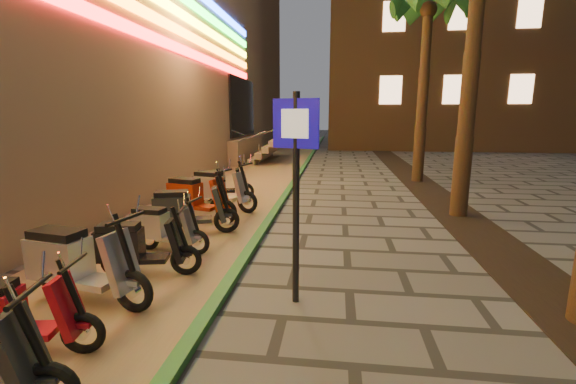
# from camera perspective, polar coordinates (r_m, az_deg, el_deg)

# --- Properties ---
(parking_strip) EXTENTS (3.40, 60.00, 0.01)m
(parking_strip) POSITION_cam_1_polar(r_m,az_deg,el_deg) (13.22, -6.95, 0.74)
(parking_strip) COLOR #8C7251
(parking_strip) RESTS_ON ground
(green_curb) EXTENTS (0.18, 60.00, 0.10)m
(green_curb) POSITION_cam_1_polar(r_m,az_deg,el_deg) (12.90, 0.39, 0.76)
(green_curb) COLOR #27692C
(green_curb) RESTS_ON ground
(planting_strip) EXTENTS (1.20, 40.00, 0.02)m
(planting_strip) POSITION_cam_1_polar(r_m,az_deg,el_deg) (8.51, 27.63, -6.48)
(planting_strip) COLOR black
(planting_strip) RESTS_ON ground
(palm_d) EXTENTS (2.97, 3.02, 7.16)m
(palm_d) POSITION_cam_1_polar(r_m,az_deg,el_deg) (15.30, 20.10, 24.02)
(palm_d) COLOR #472D19
(palm_d) RESTS_ON ground
(pedestrian_sign) EXTENTS (0.58, 0.20, 2.71)m
(pedestrian_sign) POSITION_cam_1_polar(r_m,az_deg,el_deg) (4.77, 1.17, 3.18)
(pedestrian_sign) COLOR black
(pedestrian_sign) RESTS_ON ground
(scooter_4) EXTENTS (1.48, 0.63, 1.04)m
(scooter_4) POSITION_cam_1_polar(r_m,az_deg,el_deg) (4.95, -35.91, -14.51)
(scooter_4) COLOR black
(scooter_4) RESTS_ON ground
(scooter_5) EXTENTS (1.80, 0.77, 1.27)m
(scooter_5) POSITION_cam_1_polar(r_m,az_deg,el_deg) (5.75, -28.84, -9.21)
(scooter_5) COLOR black
(scooter_5) RESTS_ON ground
(scooter_6) EXTENTS (1.55, 0.68, 1.09)m
(scooter_6) POSITION_cam_1_polar(r_m,az_deg,el_deg) (6.31, -21.59, -7.53)
(scooter_6) COLOR black
(scooter_6) RESTS_ON ground
(scooter_7) EXTENTS (1.47, 0.57, 1.03)m
(scooter_7) POSITION_cam_1_polar(r_m,az_deg,el_deg) (7.28, -18.24, -5.00)
(scooter_7) COLOR black
(scooter_7) RESTS_ON ground
(scooter_8) EXTENTS (1.70, 0.91, 1.21)m
(scooter_8) POSITION_cam_1_polar(r_m,az_deg,el_deg) (8.10, -14.90, -2.61)
(scooter_8) COLOR black
(scooter_8) RESTS_ON ground
(scooter_9) EXTENTS (1.78, 0.92, 1.26)m
(scooter_9) POSITION_cam_1_polar(r_m,az_deg,el_deg) (9.24, -13.65, -0.70)
(scooter_9) COLOR black
(scooter_9) RESTS_ON ground
(scooter_10) EXTENTS (1.81, 0.94, 1.28)m
(scooter_10) POSITION_cam_1_polar(r_m,az_deg,el_deg) (10.09, -10.33, 0.49)
(scooter_10) COLOR black
(scooter_10) RESTS_ON ground
(scooter_11) EXTENTS (1.63, 0.81, 1.15)m
(scooter_11) POSITION_cam_1_polar(r_m,az_deg,el_deg) (11.14, -10.36, 1.22)
(scooter_11) COLOR black
(scooter_11) RESTS_ON ground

